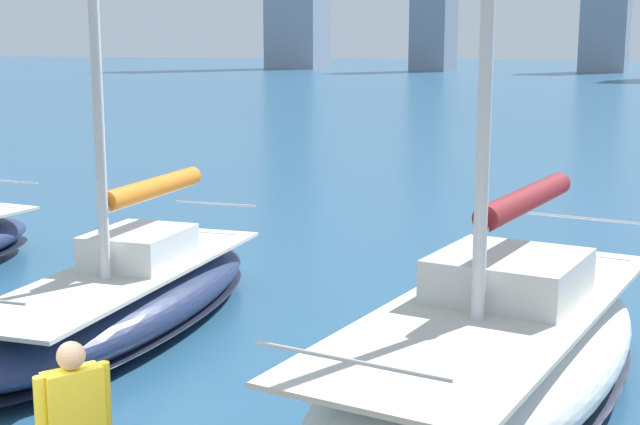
{
  "coord_description": "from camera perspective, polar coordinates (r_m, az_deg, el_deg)",
  "views": [
    {
      "loc": [
        -4.81,
        4.2,
        4.5
      ],
      "look_at": [
        0.43,
        -6.92,
        2.2
      ],
      "focal_mm": 50.0,
      "sensor_mm": 36.0,
      "label": 1
    }
  ],
  "objects": [
    {
      "name": "sailboat_maroon",
      "position": [
        11.45,
        11.08,
        -8.63
      ],
      "size": [
        3.63,
        8.53,
        13.15
      ],
      "color": "white",
      "rests_on": "ground"
    },
    {
      "name": "sailboat_orange",
      "position": [
        14.54,
        -12.24,
        -4.96
      ],
      "size": [
        3.19,
        7.86,
        12.74
      ],
      "color": "navy",
      "rests_on": "ground"
    },
    {
      "name": "person_yellow_shirt",
      "position": [
        7.38,
        -15.43,
        -12.87
      ],
      "size": [
        0.37,
        0.56,
        1.67
      ],
      "color": "#4C473D",
      "rests_on": "dock_pier"
    }
  ]
}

